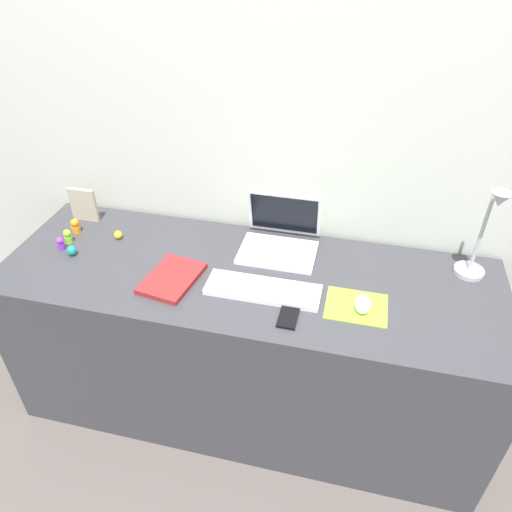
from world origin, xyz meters
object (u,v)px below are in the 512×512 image
Objects in this scene: keyboard at (263,290)px; toy_figurine_lime at (68,236)px; cell_phone at (289,315)px; toy_figurine_yellow at (118,235)px; mouse at (363,304)px; toy_figurine_teal at (72,251)px; picture_frame at (84,205)px; laptop at (281,235)px; desk_lamp at (483,237)px; toy_figurine_orange at (75,226)px; toy_figurine_purple at (60,243)px; notebook_pad at (172,278)px.

toy_figurine_lime is at bearing 171.90° from keyboard.
cell_phone is 3.52× the size of toy_figurine_yellow.
toy_figurine_teal is at bearing 177.49° from mouse.
toy_figurine_teal is (0.08, -0.25, -0.05)m from picture_frame.
laptop is 7.37× the size of toy_figurine_teal.
desk_lamp is at bearing 30.59° from cell_phone.
toy_figurine_yellow is at bearing 159.58° from cell_phone.
cell_phone is 2.02× the size of toy_figurine_orange.
toy_figurine_purple is at bearing 170.33° from cell_phone.
toy_figurine_teal is 0.64× the size of toy_figurine_orange.
toy_figurine_lime is at bearing 173.97° from mouse.
toy_figurine_yellow is (-0.66, 0.19, 0.01)m from keyboard.
desk_lamp is at bearing 19.36° from keyboard.
toy_figurine_lime is at bearing 86.75° from toy_figurine_purple.
toy_figurine_teal is at bearing -21.98° from toy_figurine_purple.
notebook_pad is at bearing -32.93° from toy_figurine_yellow.
mouse is 2.36× the size of toy_figurine_teal.
toy_figurine_orange is (-0.85, 0.20, 0.02)m from keyboard.
toy_figurine_purple is at bearing -165.15° from laptop.
mouse is at bearing 9.55° from notebook_pad.
laptop is at bearing 14.85° from toy_figurine_purple.
desk_lamp reaches higher than toy_figurine_lime.
toy_figurine_lime is at bearing 128.71° from toy_figurine_teal.
keyboard is 0.15m from cell_phone.
toy_figurine_purple is at bearing 176.39° from mouse.
picture_frame is at bearing 161.13° from keyboard.
toy_figurine_orange is 0.08m from toy_figurine_lime.
toy_figurine_purple is 0.22m from toy_figurine_yellow.
notebook_pad is 0.55m from toy_figurine_orange.
mouse reaches higher than notebook_pad.
mouse reaches higher than cell_phone.
cell_phone is at bearing -13.05° from toy_figurine_lime.
toy_figurine_orange is at bearing -177.83° from desk_lamp.
cell_phone is 0.46m from notebook_pad.
laptop is 5.07× the size of toy_figurine_lime.
toy_figurine_yellow is (-0.66, -0.10, -0.04)m from laptop.
desk_lamp is 10.74× the size of toy_figurine_yellow.
toy_figurine_lime reaches higher than keyboard.
cell_phone is at bearing -74.75° from laptop.
mouse is 1.62× the size of toy_figurine_lime.
desk_lamp is 6.61× the size of toy_figurine_lime.
toy_figurine_orange is 1.07× the size of toy_figurine_lime.
toy_figurine_orange is at bearing 166.71° from notebook_pad.
keyboard reaches higher than cell_phone.
cell_phone is at bearing -149.85° from desk_lamp.
keyboard is 0.87m from toy_figurine_orange.
cell_phone is 3.15× the size of toy_figurine_teal.
picture_frame is 2.76× the size of toy_figurine_purple.
cell_phone is 0.85× the size of picture_frame.
mouse is 0.64× the size of picture_frame.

